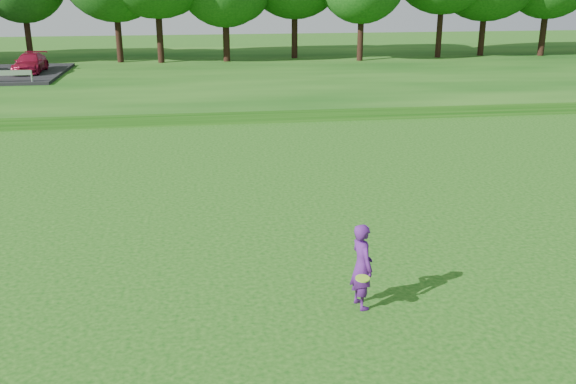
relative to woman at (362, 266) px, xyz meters
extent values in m
plane|color=#0F450D|center=(0.04, -0.71, -0.94)|extent=(140.00, 140.00, 0.00)
cube|color=#0F450D|center=(0.04, 33.29, -0.64)|extent=(130.00, 30.00, 0.60)
cube|color=gray|center=(0.04, 19.29, -0.92)|extent=(130.00, 1.60, 0.04)
imported|color=maroon|center=(-13.96, 32.29, 0.44)|extent=(1.68, 4.14, 1.20)
imported|color=#521A76|center=(0.00, 0.00, 0.00)|extent=(0.59, 0.77, 1.88)
cylinder|color=#8DD721|center=(-0.09, -0.42, -0.08)|extent=(0.29, 0.30, 0.06)
camera|label=1|loc=(-3.27, -11.92, 5.77)|focal=40.00mm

